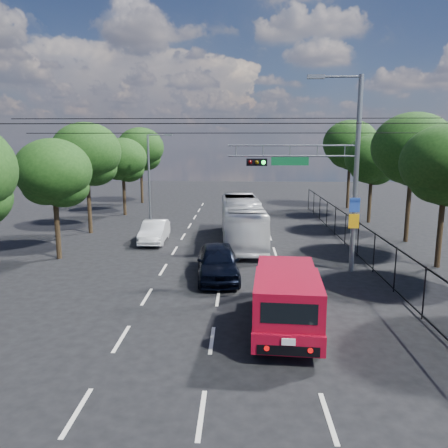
{
  "coord_description": "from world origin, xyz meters",
  "views": [
    {
      "loc": [
        0.87,
        -13.35,
        6.37
      ],
      "look_at": [
        0.19,
        5.81,
        2.8
      ],
      "focal_mm": 35.0,
      "sensor_mm": 36.0,
      "label": 1
    }
  ],
  "objects_px": {
    "red_pickup": "(286,298)",
    "white_bus": "(242,221)",
    "signal_mast": "(331,167)",
    "white_van": "(154,232)",
    "navy_hatchback": "(218,262)"
  },
  "relations": [
    {
      "from": "signal_mast",
      "to": "white_van",
      "type": "relative_size",
      "value": 2.24
    },
    {
      "from": "red_pickup",
      "to": "white_bus",
      "type": "bearing_deg",
      "value": 96.16
    },
    {
      "from": "red_pickup",
      "to": "white_van",
      "type": "distance_m",
      "value": 15.14
    },
    {
      "from": "signal_mast",
      "to": "white_bus",
      "type": "height_order",
      "value": "signal_mast"
    },
    {
      "from": "signal_mast",
      "to": "white_van",
      "type": "height_order",
      "value": "signal_mast"
    },
    {
      "from": "white_bus",
      "to": "signal_mast",
      "type": "bearing_deg",
      "value": -59.38
    },
    {
      "from": "white_bus",
      "to": "white_van",
      "type": "height_order",
      "value": "white_bus"
    },
    {
      "from": "white_bus",
      "to": "white_van",
      "type": "distance_m",
      "value": 5.73
    },
    {
      "from": "signal_mast",
      "to": "white_van",
      "type": "xyz_separation_m",
      "value": [
        -9.92,
        6.26,
        -4.54
      ]
    },
    {
      "from": "red_pickup",
      "to": "white_van",
      "type": "height_order",
      "value": "red_pickup"
    },
    {
      "from": "red_pickup",
      "to": "navy_hatchback",
      "type": "bearing_deg",
      "value": 114.47
    },
    {
      "from": "red_pickup",
      "to": "white_bus",
      "type": "relative_size",
      "value": 0.58
    },
    {
      "from": "signal_mast",
      "to": "red_pickup",
      "type": "xyz_separation_m",
      "value": [
        -2.79,
        -7.08,
        -4.08
      ]
    },
    {
      "from": "navy_hatchback",
      "to": "white_bus",
      "type": "bearing_deg",
      "value": 76.56
    },
    {
      "from": "navy_hatchback",
      "to": "white_van",
      "type": "bearing_deg",
      "value": 115.95
    }
  ]
}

